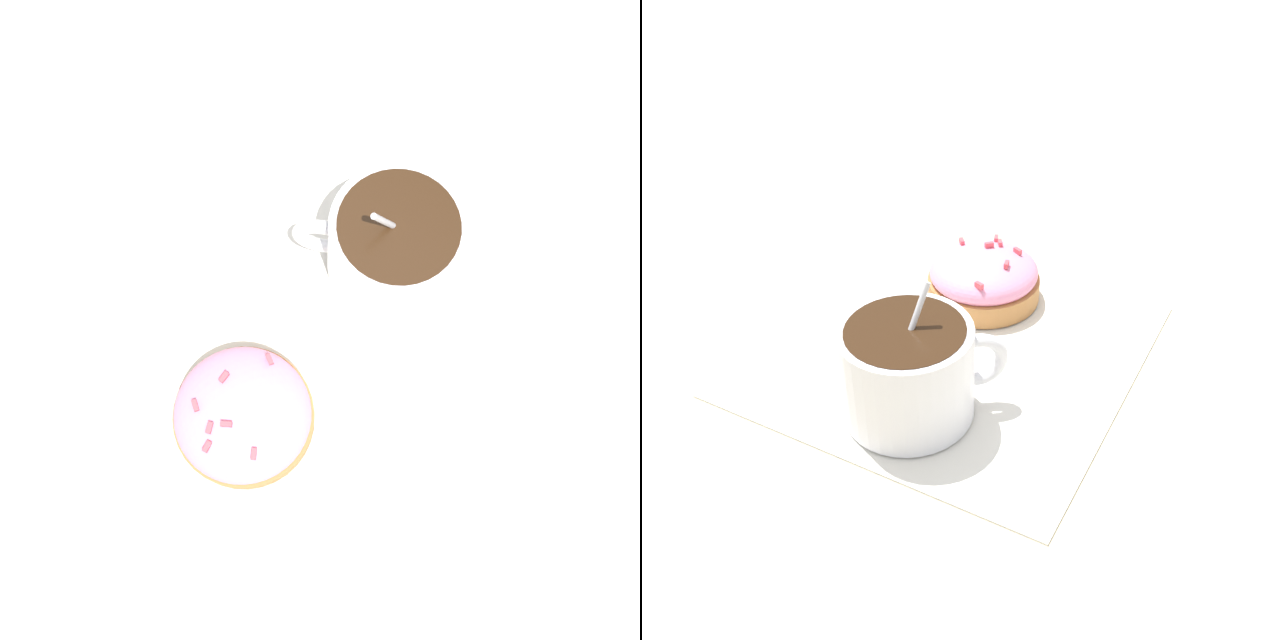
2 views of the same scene
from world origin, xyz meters
TOP-DOWN VIEW (x-y plane):
  - ground_plane at (0.00, 0.00)m, footprint 3.00×3.00m
  - paper_napkin at (0.00, 0.00)m, footprint 0.29×0.30m
  - coffee_cup at (-0.07, 0.00)m, footprint 0.09×0.11m
  - frosted_pastry at (0.07, 0.00)m, footprint 0.09×0.09m

SIDE VIEW (x-z plane):
  - ground_plane at x=0.00m, z-range 0.00..0.00m
  - paper_napkin at x=0.00m, z-range 0.00..0.00m
  - frosted_pastry at x=0.07m, z-range 0.00..0.04m
  - coffee_cup at x=-0.07m, z-range -0.01..0.09m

